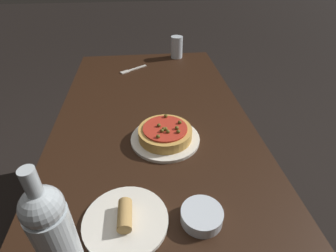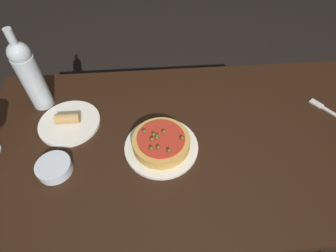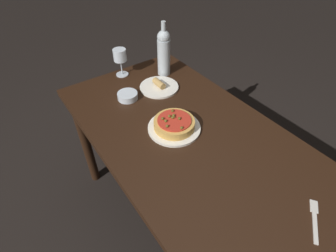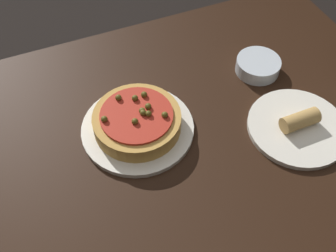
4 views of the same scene
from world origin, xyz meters
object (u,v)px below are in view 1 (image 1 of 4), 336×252
at_px(water_cup, 177,47).
at_px(side_plate, 126,220).
at_px(dining_table, 154,141).
at_px(dinner_plate, 165,139).
at_px(wine_bottle, 55,237).
at_px(pizza, 165,133).
at_px(fork, 132,70).
at_px(side_bowl, 202,216).

xyz_separation_m(water_cup, side_plate, (-1.14, 0.28, -0.05)).
bearing_deg(water_cup, dining_table, 164.96).
relative_size(dining_table, dinner_plate, 6.14).
xyz_separation_m(wine_bottle, side_plate, (0.12, -0.11, -0.13)).
relative_size(pizza, wine_bottle, 0.60).
distance_m(wine_bottle, water_cup, 1.32).
distance_m(dining_table, side_plate, 0.47).
relative_size(water_cup, fork, 0.85).
xyz_separation_m(pizza, water_cup, (0.81, -0.15, 0.03)).
xyz_separation_m(side_bowl, side_plate, (0.01, 0.19, -0.01)).
relative_size(dining_table, side_bowl, 14.01).
bearing_deg(dinner_plate, dining_table, 17.02).
distance_m(dining_table, fork, 0.54).
distance_m(pizza, side_bowl, 0.35).
bearing_deg(fork, pizza, 66.06).
xyz_separation_m(pizza, side_bowl, (-0.34, -0.06, -0.02)).
bearing_deg(side_bowl, dinner_plate, 10.13).
bearing_deg(dinner_plate, pizza, -132.75).
bearing_deg(pizza, dining_table, 17.06).
relative_size(dinner_plate, side_plate, 1.13).
distance_m(water_cup, side_bowl, 1.16).
distance_m(dining_table, water_cup, 0.73).
distance_m(dinner_plate, water_cup, 0.83).
distance_m(pizza, fork, 0.66).
relative_size(dinner_plate, water_cup, 1.96).
distance_m(dinner_plate, side_plate, 0.35).
relative_size(dining_table, pizza, 7.98).
bearing_deg(dining_table, wine_bottle, 159.41).
bearing_deg(pizza, wine_bottle, 150.76).
distance_m(dinner_plate, pizza, 0.03).
bearing_deg(wine_bottle, dining_table, -20.59).
distance_m(fork, side_plate, 0.97).
distance_m(dinner_plate, side_bowl, 0.35).
bearing_deg(fork, side_bowl, 65.81).
height_order(dinner_plate, wine_bottle, wine_bottle).
distance_m(pizza, side_plate, 0.35).
xyz_separation_m(dinner_plate, side_plate, (-0.33, 0.13, 0.00)).
bearing_deg(fork, dinner_plate, 66.05).
bearing_deg(water_cup, side_plate, 166.04).
xyz_separation_m(dining_table, wine_bottle, (-0.56, 0.21, 0.24)).
bearing_deg(side_bowl, water_cup, -4.40).
xyz_separation_m(dinner_plate, side_bowl, (-0.34, -0.06, 0.01)).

